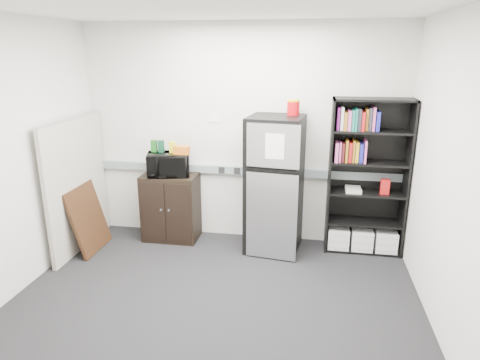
{
  "coord_description": "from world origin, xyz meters",
  "views": [
    {
      "loc": [
        0.86,
        -3.44,
        2.35
      ],
      "look_at": [
        0.12,
        0.9,
        1.02
      ],
      "focal_mm": 32.0,
      "sensor_mm": 36.0,
      "label": 1
    }
  ],
  "objects_px": {
    "cabinet": "(171,207)",
    "microwave": "(168,164)",
    "bookshelf": "(367,179)",
    "cubicle_partition": "(77,184)",
    "refrigerator": "(274,185)"
  },
  "relations": [
    {
      "from": "cabinet",
      "to": "microwave",
      "type": "height_order",
      "value": "microwave"
    },
    {
      "from": "bookshelf",
      "to": "cubicle_partition",
      "type": "bearing_deg",
      "value": -171.94
    },
    {
      "from": "cubicle_partition",
      "to": "microwave",
      "type": "relative_size",
      "value": 3.18
    },
    {
      "from": "cabinet",
      "to": "microwave",
      "type": "relative_size",
      "value": 1.69
    },
    {
      "from": "cubicle_partition",
      "to": "microwave",
      "type": "height_order",
      "value": "cubicle_partition"
    },
    {
      "from": "cubicle_partition",
      "to": "bookshelf",
      "type": "bearing_deg",
      "value": 8.06
    },
    {
      "from": "cabinet",
      "to": "microwave",
      "type": "xyz_separation_m",
      "value": [
        0.0,
        -0.02,
        0.57
      ]
    },
    {
      "from": "cubicle_partition",
      "to": "cabinet",
      "type": "xyz_separation_m",
      "value": [
        1.02,
        0.42,
        -0.38
      ]
    },
    {
      "from": "cabinet",
      "to": "refrigerator",
      "type": "height_order",
      "value": "refrigerator"
    },
    {
      "from": "microwave",
      "to": "cubicle_partition",
      "type": "bearing_deg",
      "value": -173.48
    },
    {
      "from": "refrigerator",
      "to": "bookshelf",
      "type": "bearing_deg",
      "value": 14.89
    },
    {
      "from": "bookshelf",
      "to": "cabinet",
      "type": "relative_size",
      "value": 2.15
    },
    {
      "from": "bookshelf",
      "to": "cubicle_partition",
      "type": "height_order",
      "value": "bookshelf"
    },
    {
      "from": "bookshelf",
      "to": "cubicle_partition",
      "type": "relative_size",
      "value": 1.14
    },
    {
      "from": "cabinet",
      "to": "refrigerator",
      "type": "distance_m",
      "value": 1.39
    }
  ]
}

